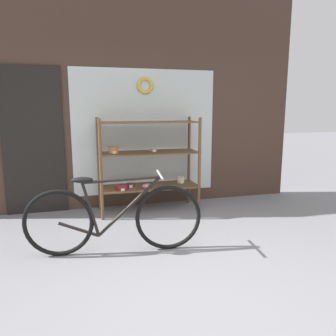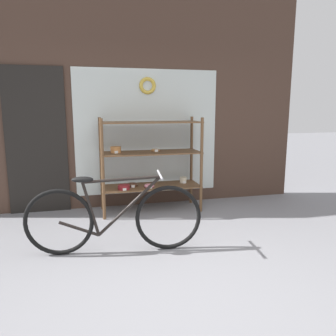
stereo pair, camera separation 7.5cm
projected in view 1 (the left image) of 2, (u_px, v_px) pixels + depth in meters
ground_plane at (189, 297)px, 2.67m from camera, size 30.00×30.00×0.00m
storefront_facade at (129, 81)px, 4.90m from camera, size 5.35×0.13×3.95m
display_case at (147, 159)px, 4.78m from camera, size 1.46×0.51×1.39m
bicycle at (114, 218)px, 3.44m from camera, size 1.85×0.46×0.85m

